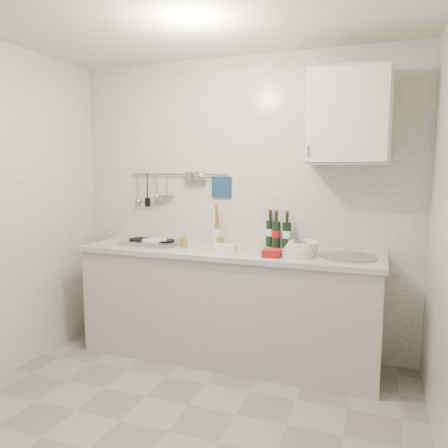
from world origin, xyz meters
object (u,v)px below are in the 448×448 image
Objects in this scene: wall_cabinet at (348,117)px; wine_bottles at (278,229)px; plate_stack_hob at (153,242)px; plate_stack_sink at (301,249)px; utensil_crock at (217,235)px.

wall_cabinet is 1.03m from wine_bottles.
wall_cabinet reaches higher than plate_stack_hob.
wall_cabinet is 2.92× the size of plate_stack_hob.
plate_stack_hob is 1.06m from wine_bottles.
plate_stack_sink is 0.95× the size of wine_bottles.
wall_cabinet is 1.96× the size of utensil_crock.
plate_stack_sink is at bearing -17.42° from utensil_crock.
wall_cabinet is at bearing -3.84° from utensil_crock.
plate_stack_hob is 0.67× the size of utensil_crock.
utensil_crock is at bearing 23.70° from plate_stack_hob.
utensil_crock is at bearing 162.58° from plate_stack_sink.
plate_stack_hob is 0.82× the size of plate_stack_sink.
wine_bottles is (1.03, 0.24, 0.13)m from plate_stack_hob.
utensil_crock reaches higher than plate_stack_sink.
plate_stack_sink is (-0.30, -0.17, -0.98)m from wall_cabinet.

